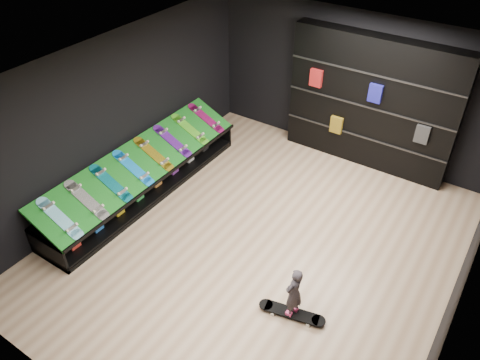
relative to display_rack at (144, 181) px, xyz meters
The scene contains 19 objects.
floor 2.56m from the display_rack, ahead, with size 6.00×7.00×0.01m, color tan.
ceiling 3.75m from the display_rack, ahead, with size 6.00×7.00×0.01m, color white.
wall_back 4.51m from the display_rack, 53.92° to the left, with size 6.00×0.02×3.00m, color black.
wall_front 4.51m from the display_rack, 53.92° to the right, with size 6.00×0.02×3.00m, color black.
wall_left 1.33m from the display_rack, behind, with size 0.02×7.00×3.00m, color black.
wall_right 5.69m from the display_rack, ahead, with size 0.02×7.00×3.00m, color black.
display_rack is the anchor object (origin of this frame).
turf_ramp 0.46m from the display_rack, ahead, with size 1.00×4.50×0.04m, color #0F6014.
back_shelving 4.63m from the display_rack, 47.52° to the left, with size 3.33×0.39×2.66m, color black.
floor_skateboard 3.87m from the display_rack, 14.92° to the right, with size 0.98×0.22×0.09m, color black, non-canonical shape.
child 3.87m from the display_rack, 14.92° to the right, with size 0.19×0.14×0.51m, color black.
display_board_0 1.96m from the display_rack, 88.11° to the right, with size 0.98×0.22×0.09m, color #0CB2E5, non-canonical shape.
display_board_1 1.44m from the display_rack, 87.36° to the right, with size 0.98×0.22×0.09m, color black, non-canonical shape.
display_board_2 0.95m from the display_rack, 85.60° to the right, with size 0.98×0.22×0.09m, color #0C8C99, non-canonical shape.
display_board_3 0.56m from the display_rack, 77.00° to the right, with size 0.98×0.22×0.09m, color blue, non-canonical shape.
display_board_4 0.56m from the display_rack, 77.00° to the left, with size 0.98×0.22×0.09m, color yellow, non-canonical shape.
display_board_5 0.95m from the display_rack, 85.60° to the left, with size 0.98×0.22×0.09m, color purple, non-canonical shape.
display_board_6 1.44m from the display_rack, 87.36° to the left, with size 0.98×0.22×0.09m, color green, non-canonical shape.
display_board_7 1.96m from the display_rack, 88.11° to the left, with size 0.98×0.22×0.09m, color #E5198C, non-canonical shape.
Camera 1 is at (2.89, -4.90, 5.60)m, focal length 35.00 mm.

